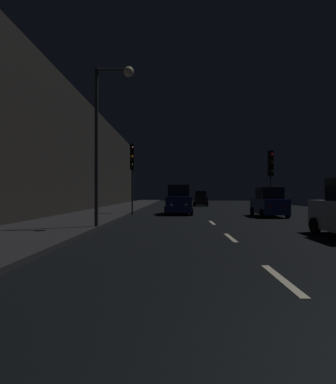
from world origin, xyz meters
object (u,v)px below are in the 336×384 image
(traffic_light_far_left, at_px, (132,163))
(traffic_light_far_right, at_px, (271,168))
(streetlamp_overhead, at_px, (107,121))
(car_distant_taillights, at_px, (200,199))
(car_approaching_headlights, at_px, (178,201))
(car_parked_right_far, at_px, (269,203))

(traffic_light_far_left, relative_size, traffic_light_far_right, 1.10)
(traffic_light_far_left, bearing_deg, traffic_light_far_right, 93.55)
(traffic_light_far_left, xyz_separation_m, streetlamp_overhead, (0.27, -9.94, 0.85))
(streetlamp_overhead, distance_m, car_distant_taillights, 27.20)
(traffic_light_far_right, xyz_separation_m, streetlamp_overhead, (-10.05, -10.42, 1.23))
(traffic_light_far_left, height_order, car_approaching_headlights, traffic_light_far_left)
(traffic_light_far_left, height_order, car_distant_taillights, traffic_light_far_left)
(streetlamp_overhead, relative_size, car_approaching_headlights, 1.61)
(car_approaching_headlights, xyz_separation_m, car_parked_right_far, (6.09, -2.46, -0.11))
(traffic_light_far_left, distance_m, car_parked_right_far, 10.12)
(traffic_light_far_left, height_order, traffic_light_far_right, traffic_light_far_left)
(car_approaching_headlights, height_order, car_parked_right_far, car_approaching_headlights)
(car_distant_taillights, distance_m, car_parked_right_far, 18.44)
(traffic_light_far_right, bearing_deg, streetlamp_overhead, -57.09)
(car_approaching_headlights, bearing_deg, car_distant_taillights, 169.73)
(traffic_light_far_left, bearing_deg, car_distant_taillights, 159.86)
(traffic_light_far_right, distance_m, streetlamp_overhead, 14.54)
(traffic_light_far_right, height_order, car_distant_taillights, traffic_light_far_right)
(streetlamp_overhead, bearing_deg, car_distant_taillights, 77.12)
(car_approaching_headlights, xyz_separation_m, car_distant_taillights, (2.84, 15.69, -0.16))
(streetlamp_overhead, bearing_deg, car_approaching_headlights, 73.35)
(traffic_light_far_right, xyz_separation_m, car_approaching_headlights, (-6.90, 0.13, -2.44))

